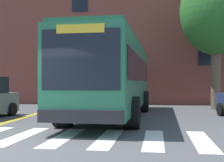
{
  "coord_description": "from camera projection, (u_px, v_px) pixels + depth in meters",
  "views": [
    {
      "loc": [
        3.33,
        -6.77,
        1.54
      ],
      "look_at": [
        1.96,
        6.04,
        1.59
      ],
      "focal_mm": 50.0,
      "sensor_mm": 36.0,
      "label": 1
    }
  ],
  "objects": [
    {
      "name": "crosswalk",
      "position": [
        43.0,
        137.0,
        8.81
      ],
      "size": [
        9.37,
        3.47,
        0.01
      ],
      "color": "white",
      "rests_on": "ground"
    },
    {
      "name": "car_tan_behind_bus",
      "position": [
        117.0,
        91.0,
        24.62
      ],
      "size": [
        2.35,
        4.61,
        1.84
      ],
      "color": "tan",
      "rests_on": "ground"
    },
    {
      "name": "lane_line_yellow_outer",
      "position": [
        74.0,
        103.0,
        22.98
      ],
      "size": [
        0.12,
        36.0,
        0.01
      ],
      "primitive_type": "cube",
      "color": "gold",
      "rests_on": "ground"
    },
    {
      "name": "street_tree_curbside_large",
      "position": [
        216.0,
        12.0,
        17.74
      ],
      "size": [
        4.98,
        5.04,
        8.11
      ],
      "color": "brown",
      "rests_on": "ground"
    },
    {
      "name": "lane_line_yellow_inner",
      "position": [
        72.0,
        103.0,
        23.0
      ],
      "size": [
        0.12,
        36.0,
        0.01
      ],
      "primitive_type": "cube",
      "color": "gold",
      "rests_on": "ground"
    },
    {
      "name": "traffic_light_overhead",
      "position": [
        62.0,
        50.0,
        16.32
      ],
      "size": [
        0.6,
        4.25,
        4.76
      ],
      "color": "#28282D",
      "rests_on": "ground"
    },
    {
      "name": "building_facade",
      "position": [
        142.0,
        15.0,
        24.36
      ],
      "size": [
        32.31,
        6.36,
        13.52
      ],
      "color": "brown",
      "rests_on": "ground"
    },
    {
      "name": "city_bus",
      "position": [
        113.0,
        75.0,
        13.86
      ],
      "size": [
        3.28,
        11.3,
        3.37
      ],
      "color": "#28704C",
      "rests_on": "ground"
    }
  ]
}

